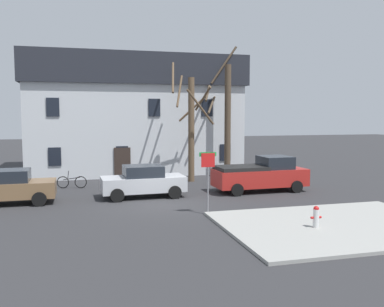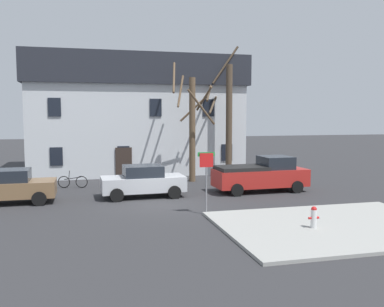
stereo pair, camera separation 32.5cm
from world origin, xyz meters
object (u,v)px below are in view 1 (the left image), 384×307
car_brown_sedan (7,187)px  fire_hydrant (316,216)px  building_main (133,114)px  street_sign_pole (208,171)px  tree_bare_mid (226,117)px  car_silver_sedan (143,181)px  tree_bare_near (191,123)px  pickup_truck_red (261,175)px  bicycle_leaning (72,182)px

car_brown_sedan → fire_hydrant: car_brown_sedan is taller
building_main → street_sign_pole: 15.96m
building_main → tree_bare_mid: size_ratio=1.72×
building_main → car_silver_sedan: building_main is taller
tree_bare_near → car_silver_sedan: 6.49m
car_brown_sedan → car_silver_sedan: (6.59, 0.05, -0.00)m
car_brown_sedan → pickup_truck_red: size_ratio=0.85×
bicycle_leaning → tree_bare_mid: bearing=11.0°
car_brown_sedan → tree_bare_near: bearing=23.4°
pickup_truck_red → bicycle_leaning: size_ratio=3.06×
pickup_truck_red → building_main: bearing=117.4°
car_silver_sedan → fire_hydrant: bearing=-56.7°
car_brown_sedan → bicycle_leaning: car_brown_sedan is taller
tree_bare_near → car_brown_sedan: bearing=-156.6°
car_silver_sedan → car_brown_sedan: bearing=-179.5°
tree_bare_near → pickup_truck_red: tree_bare_near is taller
fire_hydrant → car_silver_sedan: bearing=123.3°
fire_hydrant → street_sign_pole: size_ratio=0.30×
fire_hydrant → building_main: bearing=103.0°
building_main → car_silver_sedan: bearing=-94.4°
car_silver_sedan → tree_bare_near: bearing=49.6°
building_main → car_silver_sedan: size_ratio=3.58×
pickup_truck_red → car_brown_sedan: bearing=-180.0°
car_brown_sedan → street_sign_pole: 9.89m
car_silver_sedan → pickup_truck_red: pickup_truck_red is taller
tree_bare_near → car_brown_sedan: 11.64m
building_main → bicycle_leaning: bearing=-121.5°
tree_bare_near → tree_bare_mid: size_ratio=0.85×
tree_bare_mid → car_brown_sedan: 14.79m
building_main → bicycle_leaning: (-4.54, -7.40, -3.98)m
car_brown_sedan → pickup_truck_red: pickup_truck_red is taller
tree_bare_near → fire_hydrant: bearing=-83.0°
building_main → pickup_truck_red: size_ratio=2.98×
building_main → car_brown_sedan: 13.89m
building_main → bicycle_leaning: size_ratio=9.11×
building_main → bicycle_leaning: building_main is taller
building_main → car_brown_sedan: bearing=-123.7°
street_sign_pole → tree_bare_mid: bearing=66.5°
bicycle_leaning → tree_bare_near: bearing=5.3°
street_sign_pole → building_main: bearing=94.6°
tree_bare_mid → pickup_truck_red: tree_bare_mid is taller
building_main → fire_hydrant: 20.04m
pickup_truck_red → street_sign_pole: bearing=-134.9°
building_main → tree_bare_mid: bearing=-43.3°
car_brown_sedan → tree_bare_mid: bearing=23.6°
pickup_truck_red → fire_hydrant: size_ratio=6.50×
fire_hydrant → bicycle_leaning: size_ratio=0.47×
car_silver_sedan → bicycle_leaning: bearing=134.6°
building_main → car_silver_sedan: (-0.86, -11.13, -3.51)m
tree_bare_near → building_main: bearing=113.3°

